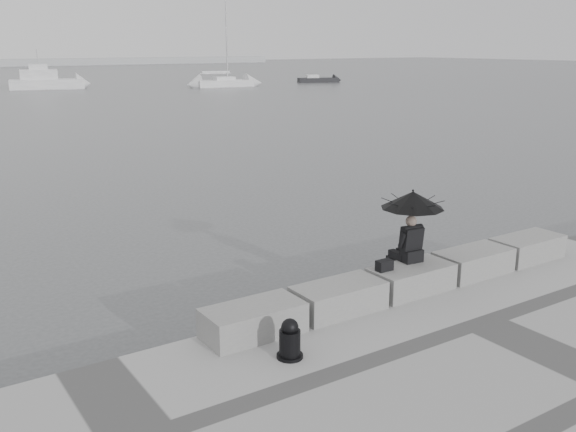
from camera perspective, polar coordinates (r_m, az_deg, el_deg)
ground at (r=12.77m, az=9.30°, el=-8.09°), size 360.00×360.00×0.00m
stone_block_far_left at (r=10.26m, az=-3.11°, el=-9.28°), size 1.60×0.80×0.50m
stone_block_left at (r=11.14m, az=4.52°, el=-7.29°), size 1.60×0.80×0.50m
stone_block_centre at (r=12.20m, az=10.87°, el=-5.51°), size 1.60×0.80×0.50m
stone_block_right at (r=13.38m, az=16.13°, el=-3.98°), size 1.60×0.80×0.50m
stone_block_far_right at (r=14.67m, az=20.49°, el=-2.68°), size 1.60×0.80×0.50m
seated_person at (r=12.10m, az=11.02°, el=0.57°), size 1.18×1.18×1.39m
bag at (r=11.77m, az=8.57°, el=-4.36°), size 0.31×0.17×0.20m
mooring_bollard at (r=9.55m, az=0.16°, el=-11.12°), size 0.39×0.39×0.62m
sailboat_right at (r=79.31m, az=-5.69°, el=11.75°), size 7.11×3.37×12.90m
motor_cruiser at (r=79.89m, az=-20.65°, el=11.16°), size 8.43×4.37×4.50m
small_motorboat at (r=88.41m, az=2.69°, el=11.99°), size 5.65×3.39×1.10m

